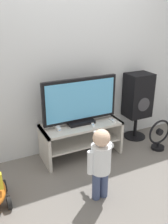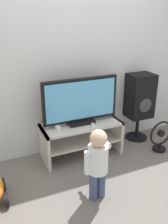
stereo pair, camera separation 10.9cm
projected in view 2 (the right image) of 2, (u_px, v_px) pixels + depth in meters
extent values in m
plane|color=slate|center=(88.00, 163.00, 3.24)|extent=(16.00, 16.00, 0.00)
cube|color=silver|center=(72.00, 56.00, 3.19)|extent=(10.00, 0.06, 2.60)
cube|color=beige|center=(81.00, 125.00, 3.26)|extent=(1.05, 0.44, 0.03)
cube|color=beige|center=(81.00, 141.00, 3.35)|extent=(1.01, 0.40, 0.02)
cube|color=beige|center=(44.00, 147.00, 3.15)|extent=(0.04, 0.44, 0.47)
cube|color=beige|center=(114.00, 132.00, 3.53)|extent=(0.04, 0.44, 0.47)
cube|color=black|center=(81.00, 121.00, 3.26)|extent=(0.35, 0.20, 0.04)
cube|color=black|center=(80.00, 100.00, 3.15)|extent=(1.00, 0.05, 0.56)
cube|color=#59B2EA|center=(81.00, 101.00, 3.12)|extent=(0.93, 0.01, 0.49)
cube|color=white|center=(57.00, 127.00, 3.10)|extent=(0.05, 0.16, 0.04)
cube|color=#3F8CE5|center=(59.00, 130.00, 3.04)|extent=(0.03, 0.00, 0.01)
cube|color=white|center=(113.00, 121.00, 3.30)|extent=(0.04, 0.13, 0.02)
cylinder|color=#337FD8|center=(113.00, 120.00, 3.29)|extent=(0.01, 0.01, 0.00)
cube|color=white|center=(93.00, 126.00, 3.17)|extent=(0.08, 0.13, 0.02)
cylinder|color=#337FD8|center=(93.00, 125.00, 3.16)|extent=(0.01, 0.01, 0.00)
cylinder|color=#3F4C72|center=(93.00, 186.00, 2.57)|extent=(0.09, 0.09, 0.33)
cylinder|color=#3F4C72|center=(101.00, 183.00, 2.60)|extent=(0.09, 0.09, 0.33)
cylinder|color=white|center=(98.00, 159.00, 2.47)|extent=(0.20, 0.20, 0.30)
sphere|color=beige|center=(98.00, 138.00, 2.38)|extent=(0.17, 0.17, 0.17)
cylinder|color=white|center=(87.00, 163.00, 2.43)|extent=(0.06, 0.06, 0.25)
cylinder|color=white|center=(103.00, 141.00, 2.57)|extent=(0.06, 0.25, 0.06)
sphere|color=beige|center=(97.00, 136.00, 2.68)|extent=(0.07, 0.07, 0.07)
cube|color=white|center=(96.00, 134.00, 2.71)|extent=(0.03, 0.13, 0.02)
cylinder|color=black|center=(136.00, 137.00, 3.88)|extent=(0.33, 0.33, 0.02)
cylinder|color=black|center=(137.00, 127.00, 3.81)|extent=(0.05, 0.05, 0.36)
cube|color=black|center=(140.00, 96.00, 3.62)|extent=(0.37, 0.29, 0.65)
cylinder|color=#38383D|center=(146.00, 105.00, 3.53)|extent=(0.20, 0.01, 0.20)
cylinder|color=black|center=(159.00, 149.00, 3.53)|extent=(0.18, 0.18, 0.04)
cylinder|color=black|center=(159.00, 146.00, 3.51)|extent=(0.04, 0.04, 0.06)
torus|color=black|center=(161.00, 133.00, 3.43)|extent=(0.36, 0.03, 0.36)
cylinder|color=black|center=(161.00, 133.00, 3.43)|extent=(0.09, 0.05, 0.09)
cylinder|color=black|center=(3.00, 184.00, 2.75)|extent=(0.04, 0.13, 0.13)
cylinder|color=black|center=(7.00, 200.00, 2.51)|extent=(0.04, 0.13, 0.13)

